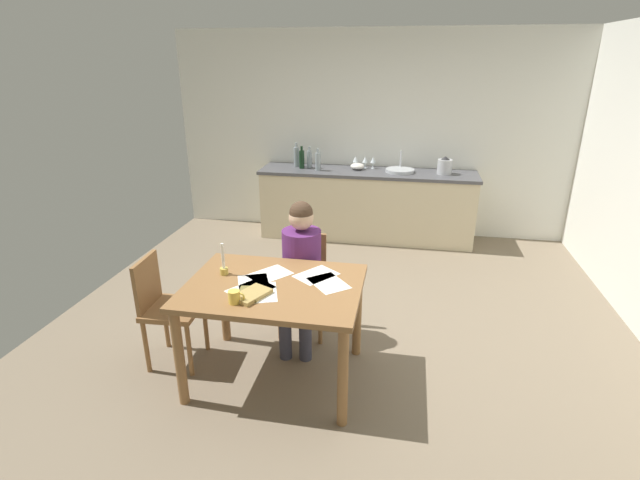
{
  "coord_description": "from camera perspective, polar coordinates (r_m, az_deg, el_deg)",
  "views": [
    {
      "loc": [
        0.5,
        -3.69,
        2.25
      ],
      "look_at": [
        -0.17,
        -0.14,
        0.85
      ],
      "focal_mm": 26.44,
      "sensor_mm": 36.0,
      "label": 1
    }
  ],
  "objects": [
    {
      "name": "ground_plane",
      "position": [
        4.36,
        2.55,
        -10.19
      ],
      "size": [
        5.2,
        5.2,
        0.04
      ],
      "primitive_type": "cube",
      "color": "#7A6B56"
    },
    {
      "name": "wall_back",
      "position": [
        6.38,
        6.21,
        12.55
      ],
      "size": [
        5.2,
        0.12,
        2.6
      ],
      "primitive_type": "cube",
      "color": "silver",
      "rests_on": "ground"
    },
    {
      "name": "kitchen_counter",
      "position": [
        6.21,
        5.62,
        4.3
      ],
      "size": [
        2.76,
        0.64,
        0.9
      ],
      "color": "beige",
      "rests_on": "ground"
    },
    {
      "name": "dining_table",
      "position": [
        3.38,
        -5.59,
        -7.08
      ],
      "size": [
        1.23,
        0.93,
        0.77
      ],
      "color": "olive",
      "rests_on": "ground"
    },
    {
      "name": "chair_at_table",
      "position": [
        4.05,
        -1.98,
        -4.81
      ],
      "size": [
        0.43,
        0.43,
        0.85
      ],
      "color": "olive",
      "rests_on": "ground"
    },
    {
      "name": "person_seated",
      "position": [
        3.83,
        -2.37,
        -3.01
      ],
      "size": [
        0.34,
        0.61,
        1.19
      ],
      "color": "#592666",
      "rests_on": "ground"
    },
    {
      "name": "chair_side_empty",
      "position": [
        3.81,
        -18.2,
        -7.53
      ],
      "size": [
        0.42,
        0.42,
        0.87
      ],
      "color": "olive",
      "rests_on": "ground"
    },
    {
      "name": "coffee_mug",
      "position": [
        3.1,
        -10.3,
        -6.79
      ],
      "size": [
        0.11,
        0.08,
        0.09
      ],
      "color": "#F2CC4C",
      "rests_on": "dining_table"
    },
    {
      "name": "candlestick",
      "position": [
        3.5,
        -11.58,
        -3.1
      ],
      "size": [
        0.06,
        0.06,
        0.24
      ],
      "color": "gold",
      "rests_on": "dining_table"
    },
    {
      "name": "book_magazine",
      "position": [
        3.19,
        -8.65,
        -6.51
      ],
      "size": [
        0.17,
        0.22,
        0.02
      ],
      "primitive_type": "cube",
      "rotation": [
        0.0,
        0.0,
        0.15
      ],
      "color": "olive",
      "rests_on": "dining_table"
    },
    {
      "name": "book_cookery",
      "position": [
        3.18,
        -8.26,
        -6.56
      ],
      "size": [
        0.25,
        0.29,
        0.03
      ],
      "primitive_type": "cube",
      "rotation": [
        0.0,
        0.0,
        -0.44
      ],
      "color": "#AB8D4C",
      "rests_on": "dining_table"
    },
    {
      "name": "paper_letter",
      "position": [
        3.23,
        -7.15,
        -6.31
      ],
      "size": [
        0.29,
        0.35,
        0.0
      ],
      "primitive_type": "cube",
      "rotation": [
        0.0,
        0.0,
        0.32
      ],
      "color": "white",
      "rests_on": "dining_table"
    },
    {
      "name": "paper_bill",
      "position": [
        3.36,
        -8.04,
        -5.22
      ],
      "size": [
        0.31,
        0.35,
        0.0
      ],
      "primitive_type": "cube",
      "rotation": [
        0.0,
        0.0,
        0.39
      ],
      "color": "white",
      "rests_on": "dining_table"
    },
    {
      "name": "paper_envelope",
      "position": [
        3.44,
        -0.46,
        -4.26
      ],
      "size": [
        0.35,
        0.36,
        0.0
      ],
      "primitive_type": "cube",
      "rotation": [
        0.0,
        0.0,
        -0.66
      ],
      "color": "white",
      "rests_on": "dining_table"
    },
    {
      "name": "paper_receipt",
      "position": [
        3.33,
        1.03,
        -5.22
      ],
      "size": [
        0.35,
        0.36,
        0.0
      ],
      "primitive_type": "cube",
      "rotation": [
        0.0,
        0.0,
        0.69
      ],
      "color": "white",
      "rests_on": "dining_table"
    },
    {
      "name": "paper_notice",
      "position": [
        3.28,
        -8.39,
        -5.9
      ],
      "size": [
        0.34,
        0.36,
        0.0
      ],
      "primitive_type": "cube",
      "rotation": [
        0.0,
        0.0,
        -0.6
      ],
      "color": "white",
      "rests_on": "dining_table"
    },
    {
      "name": "paper_flyer",
      "position": [
        3.47,
        -6.12,
        -4.15
      ],
      "size": [
        0.35,
        0.36,
        0.0
      ],
      "primitive_type": "cube",
      "rotation": [
        0.0,
        0.0,
        -0.67
      ],
      "color": "white",
      "rests_on": "dining_table"
    },
    {
      "name": "sink_unit",
      "position": [
        6.08,
        9.65,
        8.32
      ],
      "size": [
        0.36,
        0.36,
        0.24
      ],
      "color": "#B2B7BC",
      "rests_on": "kitchen_counter"
    },
    {
      "name": "bottle_oil",
      "position": [
        6.31,
        -2.87,
        10.07
      ],
      "size": [
        0.07,
        0.07,
        0.31
      ],
      "color": "#8C999E",
      "rests_on": "kitchen_counter"
    },
    {
      "name": "bottle_vinegar",
      "position": [
        6.19,
        -2.22,
        9.78
      ],
      "size": [
        0.07,
        0.07,
        0.29
      ],
      "color": "black",
      "rests_on": "kitchen_counter"
    },
    {
      "name": "bottle_wine_red",
      "position": [
        6.22,
        -1.29,
        9.8
      ],
      "size": [
        0.07,
        0.07,
        0.27
      ],
      "color": "#8C999E",
      "rests_on": "kitchen_counter"
    },
    {
      "name": "bottle_sauce",
      "position": [
        6.07,
        -0.26,
        9.52
      ],
      "size": [
        0.07,
        0.07,
        0.28
      ],
      "color": "#8C999E",
      "rests_on": "kitchen_counter"
    },
    {
      "name": "mixing_bowl",
      "position": [
        6.16,
        4.56,
        8.89
      ],
      "size": [
        0.18,
        0.18,
        0.08
      ],
      "primitive_type": "ellipsoid",
      "color": "white",
      "rests_on": "kitchen_counter"
    },
    {
      "name": "stovetop_kettle",
      "position": [
        6.07,
        14.87,
        8.63
      ],
      "size": [
        0.18,
        0.18,
        0.22
      ],
      "color": "#B7BABF",
      "rests_on": "kitchen_counter"
    },
    {
      "name": "wine_glass_near_sink",
      "position": [
        6.22,
        6.44,
        9.58
      ],
      "size": [
        0.07,
        0.07,
        0.15
      ],
      "color": "silver",
      "rests_on": "kitchen_counter"
    },
    {
      "name": "wine_glass_by_kettle",
      "position": [
        6.23,
        5.49,
        9.63
      ],
      "size": [
        0.07,
        0.07,
        0.15
      ],
      "color": "silver",
      "rests_on": "kitchen_counter"
    },
    {
      "name": "wine_glass_back_left",
      "position": [
        6.24,
        4.31,
        9.69
      ],
      "size": [
        0.07,
        0.07,
        0.15
      ],
      "color": "silver",
      "rests_on": "kitchen_counter"
    }
  ]
}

